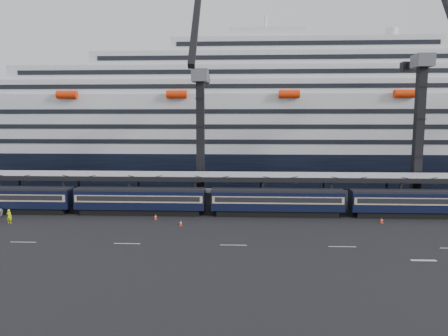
{
  "coord_description": "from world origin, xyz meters",
  "views": [
    {
      "loc": [
        -13.1,
        -47.06,
        13.93
      ],
      "look_at": [
        -15.68,
        10.0,
        6.95
      ],
      "focal_mm": 32.0,
      "sensor_mm": 36.0,
      "label": 1
    }
  ],
  "objects": [
    {
      "name": "traffic_cone_b",
      "position": [
        -25.15,
        6.99,
        0.4
      ],
      "size": [
        0.41,
        0.41,
        0.82
      ],
      "color": "#FF3308",
      "rests_on": "ground"
    },
    {
      "name": "worker",
      "position": [
        -44.41,
        4.09,
        0.96
      ],
      "size": [
        0.71,
        0.48,
        1.92
      ],
      "primitive_type": "imported",
      "rotation": [
        0.0,
        0.0,
        3.11
      ],
      "color": "#DBFD0D",
      "rests_on": "ground"
    },
    {
      "name": "crane_dark_mid",
      "position": [
        15.0,
        17.59,
        13.36
      ],
      "size": [
        4.5,
        18.24,
        39.64
      ],
      "color": "#52555A",
      "rests_on": "ground"
    },
    {
      "name": "traffic_cone_c",
      "position": [
        -21.12,
        3.85,
        0.38
      ],
      "size": [
        0.38,
        0.38,
        0.77
      ],
      "color": "#FF3308",
      "rests_on": "ground"
    },
    {
      "name": "lane_markings",
      "position": [
        8.15,
        -5.23,
        0.01
      ],
      "size": [
        111.0,
        4.27,
        0.02
      ],
      "color": "beige",
      "rests_on": "ground"
    },
    {
      "name": "canopy",
      "position": [
        0.0,
        14.0,
        5.25
      ],
      "size": [
        130.0,
        6.25,
        5.53
      ],
      "color": "#9C9FA5",
      "rests_on": "ground"
    },
    {
      "name": "cruise_ship",
      "position": [
        -1.08,
        45.99,
        12.34
      ],
      "size": [
        214.09,
        28.84,
        34.0
      ],
      "color": "black",
      "rests_on": "ground"
    },
    {
      "name": "train",
      "position": [
        -4.65,
        10.0,
        2.2
      ],
      "size": [
        133.05,
        3.0,
        4.05
      ],
      "color": "black",
      "rests_on": "ground"
    },
    {
      "name": "traffic_cone_d",
      "position": [
        5.81,
        6.42,
        0.39
      ],
      "size": [
        0.4,
        0.4,
        0.8
      ],
      "color": "#FF3308",
      "rests_on": "ground"
    },
    {
      "name": "crane_dark_near",
      "position": [
        -20.0,
        18.59,
        11.93
      ],
      "size": [
        4.5,
        17.75,
        35.08
      ],
      "color": "#52555A",
      "rests_on": "ground"
    },
    {
      "name": "ground",
      "position": [
        0.0,
        0.0,
        0.0
      ],
      "size": [
        260.0,
        260.0,
        0.0
      ],
      "primitive_type": "plane",
      "color": "black",
      "rests_on": "ground"
    }
  ]
}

